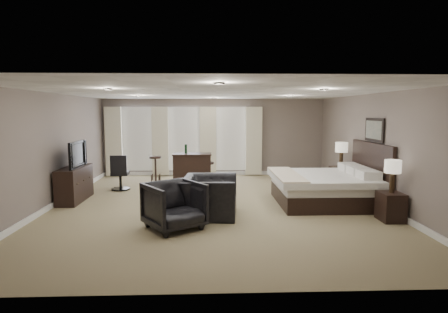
{
  "coord_description": "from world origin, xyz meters",
  "views": [
    {
      "loc": [
        -0.14,
        -8.52,
        2.18
      ],
      "look_at": [
        0.2,
        0.4,
        1.1
      ],
      "focal_mm": 30.0,
      "sensor_mm": 36.0,
      "label": 1
    }
  ],
  "objects_px": {
    "desk_chair": "(120,172)",
    "nightstand_far": "(340,179)",
    "nightstand_near": "(391,207)",
    "bar_stool_right": "(208,174)",
    "bed": "(325,173)",
    "bar_stool_left": "(156,169)",
    "lamp_far": "(341,155)",
    "tv": "(74,164)",
    "armchair_near": "(209,190)",
    "dresser": "(75,184)",
    "bar_counter": "(192,170)",
    "armchair_far": "(174,203)",
    "lamp_near": "(392,176)"
  },
  "relations": [
    {
      "from": "desk_chair",
      "to": "nightstand_far",
      "type": "bearing_deg",
      "value": 174.5
    },
    {
      "from": "nightstand_near",
      "to": "bar_stool_right",
      "type": "relative_size",
      "value": 0.8
    },
    {
      "from": "bed",
      "to": "bar_stool_left",
      "type": "distance_m",
      "value": 5.4
    },
    {
      "from": "nightstand_near",
      "to": "nightstand_far",
      "type": "bearing_deg",
      "value": 90.0
    },
    {
      "from": "bed",
      "to": "desk_chair",
      "type": "bearing_deg",
      "value": 161.48
    },
    {
      "from": "lamp_far",
      "to": "nightstand_far",
      "type": "bearing_deg",
      "value": 0.0
    },
    {
      "from": "nightstand_near",
      "to": "tv",
      "type": "height_order",
      "value": "tv"
    },
    {
      "from": "armchair_near",
      "to": "bar_stool_right",
      "type": "xyz_separation_m",
      "value": [
        -0.04,
        3.08,
        -0.19
      ]
    },
    {
      "from": "dresser",
      "to": "tv",
      "type": "bearing_deg",
      "value": 0.0
    },
    {
      "from": "armchair_near",
      "to": "bar_counter",
      "type": "distance_m",
      "value": 3.14
    },
    {
      "from": "nightstand_far",
      "to": "armchair_far",
      "type": "distance_m",
      "value": 5.37
    },
    {
      "from": "tv",
      "to": "nightstand_near",
      "type": "bearing_deg",
      "value": -105.85
    },
    {
      "from": "armchair_near",
      "to": "nightstand_near",
      "type": "bearing_deg",
      "value": -92.9
    },
    {
      "from": "armchair_near",
      "to": "bed",
      "type": "bearing_deg",
      "value": -65.94
    },
    {
      "from": "lamp_near",
      "to": "lamp_far",
      "type": "distance_m",
      "value": 2.9
    },
    {
      "from": "tv",
      "to": "desk_chair",
      "type": "height_order",
      "value": "desk_chair"
    },
    {
      "from": "tv",
      "to": "armchair_near",
      "type": "relative_size",
      "value": 0.88
    },
    {
      "from": "bed",
      "to": "lamp_near",
      "type": "height_order",
      "value": "bed"
    },
    {
      "from": "bar_counter",
      "to": "bar_stool_right",
      "type": "height_order",
      "value": "bar_counter"
    },
    {
      "from": "nightstand_far",
      "to": "bar_stool_left",
      "type": "height_order",
      "value": "bar_stool_left"
    },
    {
      "from": "dresser",
      "to": "lamp_near",
      "type": "bearing_deg",
      "value": -15.85
    },
    {
      "from": "bed",
      "to": "bar_stool_right",
      "type": "relative_size",
      "value": 3.19
    },
    {
      "from": "nightstand_near",
      "to": "desk_chair",
      "type": "height_order",
      "value": "desk_chair"
    },
    {
      "from": "dresser",
      "to": "desk_chair",
      "type": "height_order",
      "value": "desk_chair"
    },
    {
      "from": "lamp_near",
      "to": "bar_counter",
      "type": "height_order",
      "value": "lamp_near"
    },
    {
      "from": "nightstand_near",
      "to": "dresser",
      "type": "height_order",
      "value": "dresser"
    },
    {
      "from": "bar_stool_right",
      "to": "lamp_far",
      "type": "bearing_deg",
      "value": -10.93
    },
    {
      "from": "nightstand_near",
      "to": "desk_chair",
      "type": "xyz_separation_m",
      "value": [
        -6.1,
        3.2,
        0.21
      ]
    },
    {
      "from": "tv",
      "to": "bar_stool_right",
      "type": "bearing_deg",
      "value": -63.23
    },
    {
      "from": "lamp_far",
      "to": "bar_stool_left",
      "type": "bearing_deg",
      "value": 163.04
    },
    {
      "from": "nightstand_far",
      "to": "bar_stool_right",
      "type": "height_order",
      "value": "bar_stool_right"
    },
    {
      "from": "bed",
      "to": "nightstand_near",
      "type": "bearing_deg",
      "value": -58.46
    },
    {
      "from": "nightstand_near",
      "to": "desk_chair",
      "type": "distance_m",
      "value": 6.89
    },
    {
      "from": "tv",
      "to": "bar_stool_right",
      "type": "distance_m",
      "value": 3.69
    },
    {
      "from": "lamp_near",
      "to": "lamp_far",
      "type": "bearing_deg",
      "value": 90.0
    },
    {
      "from": "dresser",
      "to": "bar_stool_right",
      "type": "xyz_separation_m",
      "value": [
        3.26,
        1.64,
        -0.06
      ]
    },
    {
      "from": "dresser",
      "to": "armchair_far",
      "type": "relative_size",
      "value": 1.47
    },
    {
      "from": "armchair_far",
      "to": "bar_stool_left",
      "type": "bearing_deg",
      "value": 67.97
    },
    {
      "from": "nightstand_near",
      "to": "dresser",
      "type": "bearing_deg",
      "value": 164.15
    },
    {
      "from": "tv",
      "to": "bar_stool_left",
      "type": "bearing_deg",
      "value": -32.06
    },
    {
      "from": "nightstand_near",
      "to": "nightstand_far",
      "type": "height_order",
      "value": "nightstand_far"
    },
    {
      "from": "bar_stool_left",
      "to": "nightstand_far",
      "type": "bearing_deg",
      "value": -16.96
    },
    {
      "from": "armchair_near",
      "to": "bar_stool_left",
      "type": "bearing_deg",
      "value": 28.29
    },
    {
      "from": "lamp_near",
      "to": "bar_stool_right",
      "type": "height_order",
      "value": "lamp_near"
    },
    {
      "from": "desk_chair",
      "to": "nightstand_near",
      "type": "bearing_deg",
      "value": 149.63
    },
    {
      "from": "lamp_far",
      "to": "armchair_near",
      "type": "relative_size",
      "value": 0.55
    },
    {
      "from": "nightstand_far",
      "to": "dresser",
      "type": "height_order",
      "value": "dresser"
    },
    {
      "from": "lamp_near",
      "to": "bar_stool_left",
      "type": "relative_size",
      "value": 0.84
    },
    {
      "from": "dresser",
      "to": "bar_stool_left",
      "type": "xyz_separation_m",
      "value": [
        1.6,
        2.56,
        -0.02
      ]
    },
    {
      "from": "desk_chair",
      "to": "armchair_near",
      "type": "bearing_deg",
      "value": 130.13
    }
  ]
}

